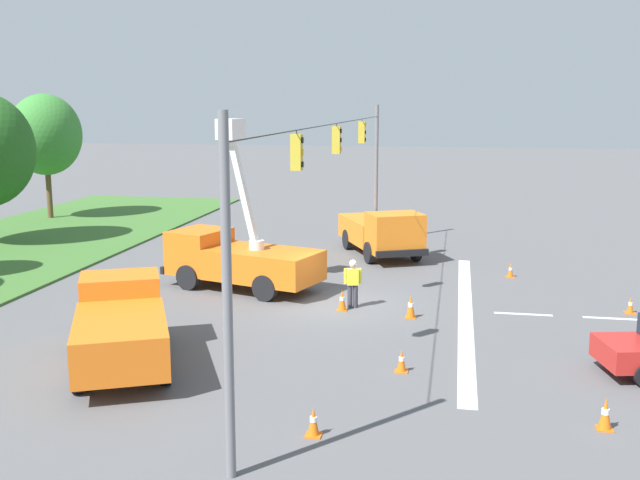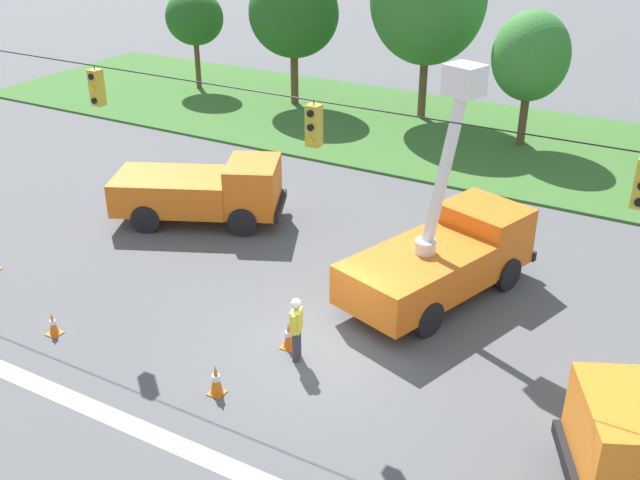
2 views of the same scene
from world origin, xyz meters
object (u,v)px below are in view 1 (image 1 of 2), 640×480
traffic_cone_foreground_left (511,270)px  traffic_cone_far_left (205,246)px  traffic_cone_mid_left (605,414)px  traffic_cone_mid_right (247,247)px  tree_east_end (45,135)px  traffic_cone_lane_edge_a (313,422)px  traffic_cone_lane_edge_b (630,305)px  traffic_cone_centre_line (411,306)px  utility_truck_support_near (121,326)px  traffic_cone_far_right (402,361)px  utility_truck_bucket_lift (238,256)px  road_worker (353,281)px  utility_truck_support_far (382,232)px  traffic_cone_foreground_right (342,300)px

traffic_cone_foreground_left → traffic_cone_far_left: 14.81m
traffic_cone_mid_left → traffic_cone_mid_right: (18.01, 13.61, -0.07)m
traffic_cone_mid_left → traffic_cone_mid_right: traffic_cone_mid_left is taller
tree_east_end → traffic_cone_mid_left: size_ratio=10.39×
traffic_cone_lane_edge_a → traffic_cone_lane_edge_b: bearing=-37.9°
traffic_cone_mid_right → traffic_cone_centre_line: bearing=-138.5°
traffic_cone_lane_edge_b → traffic_cone_centre_line: (-1.98, 7.58, 0.13)m
utility_truck_support_near → traffic_cone_mid_right: size_ratio=10.08×
utility_truck_support_near → traffic_cone_centre_line: bearing=-51.3°
traffic_cone_lane_edge_b → traffic_cone_far_left: size_ratio=0.92×
traffic_cone_lane_edge_b → traffic_cone_far_right: traffic_cone_far_right is taller
utility_truck_bucket_lift → traffic_cone_centre_line: (-2.93, -7.03, -0.92)m
traffic_cone_mid_left → road_worker: bearing=37.8°
utility_truck_support_near → traffic_cone_lane_edge_a: utility_truck_support_near is taller
traffic_cone_centre_line → traffic_cone_lane_edge_a: bearing=171.0°
utility_truck_bucket_lift → traffic_cone_far_right: 10.94m
road_worker → traffic_cone_foreground_left: size_ratio=2.81×
traffic_cone_mid_right → traffic_cone_centre_line: size_ratio=0.77×
tree_east_end → traffic_cone_foreground_left: size_ratio=12.48×
traffic_cone_foreground_left → traffic_cone_mid_right: traffic_cone_foreground_left is taller
traffic_cone_far_left → traffic_cone_lane_edge_b: bearing=-112.6°
utility_truck_support_far → traffic_cone_far_left: (-0.82, 8.70, -0.85)m
utility_truck_support_far → traffic_cone_lane_edge_b: bearing=-131.3°
traffic_cone_mid_right → traffic_cone_far_right: (-15.15, -8.77, 0.02)m
traffic_cone_mid_left → traffic_cone_lane_edge_a: size_ratio=1.10×
traffic_cone_mid_left → traffic_cone_centre_line: (8.19, 4.92, 0.03)m
road_worker → traffic_cone_lane_edge_b: 9.82m
utility_truck_support_far → traffic_cone_lane_edge_a: size_ratio=9.70×
traffic_cone_mid_left → traffic_cone_lane_edge_b: bearing=-14.7°
traffic_cone_lane_edge_b → traffic_cone_far_right: 10.46m
traffic_cone_centre_line → traffic_cone_far_right: bearing=-179.0°
traffic_cone_mid_right → traffic_cone_mid_left: bearing=-142.9°
traffic_cone_far_left → traffic_cone_centre_line: 14.45m
traffic_cone_centre_line → road_worker: bearing=66.7°
utility_truck_bucket_lift → traffic_cone_mid_left: (-11.11, -11.95, -0.95)m
traffic_cone_foreground_left → traffic_cone_far_right: (-12.20, 3.69, 0.02)m
traffic_cone_lane_edge_a → traffic_cone_centre_line: traffic_cone_centre_line is taller
tree_east_end → utility_truck_bucket_lift: (-15.18, -16.95, -4.00)m
utility_truck_bucket_lift → traffic_cone_far_right: bearing=-139.2°
traffic_cone_foreground_right → traffic_cone_far_left: traffic_cone_foreground_right is taller
utility_truck_bucket_lift → traffic_cone_mid_left: 16.35m
road_worker → traffic_cone_centre_line: bearing=-113.3°
traffic_cone_lane_edge_b → traffic_cone_mid_left: bearing=165.3°
tree_east_end → traffic_cone_far_right: (-23.43, -24.07, -5.01)m
traffic_cone_foreground_right → utility_truck_bucket_lift: bearing=61.8°
tree_east_end → traffic_cone_mid_right: bearing=-118.4°
utility_truck_support_near → traffic_cone_foreground_left: utility_truck_support_near is taller
road_worker → traffic_cone_far_right: bearing=-160.3°
traffic_cone_foreground_right → traffic_cone_mid_right: 11.22m
utility_truck_bucket_lift → road_worker: 5.28m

